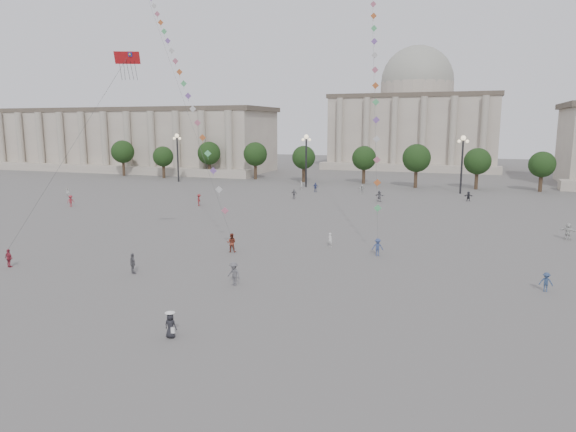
% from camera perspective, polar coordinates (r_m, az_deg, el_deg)
% --- Properties ---
extents(ground, '(360.00, 360.00, 0.00)m').
position_cam_1_polar(ground, '(36.15, -9.43, -10.35)').
color(ground, '#5B5956').
rests_on(ground, ground).
extents(hall_west, '(84.00, 26.22, 17.20)m').
position_cam_1_polar(hall_west, '(153.81, -17.08, 8.12)').
color(hall_west, '#A99B8E').
rests_on(hall_west, ground).
extents(hall_central, '(48.30, 34.30, 35.50)m').
position_cam_1_polar(hall_central, '(159.59, 13.93, 10.40)').
color(hall_central, '#A99B8E').
rests_on(hall_central, ground).
extents(tree_row, '(137.12, 5.12, 8.00)m').
position_cam_1_polar(tree_row, '(109.01, 10.91, 6.15)').
color(tree_row, '#36271B').
rests_on(tree_row, ground).
extents(lamp_post_far_west, '(2.00, 0.90, 10.65)m').
position_cam_1_polar(lamp_post_far_west, '(117.20, -12.19, 7.33)').
color(lamp_post_far_west, '#262628').
rests_on(lamp_post_far_west, ground).
extents(lamp_post_mid_west, '(2.00, 0.90, 10.65)m').
position_cam_1_polar(lamp_post_mid_west, '(104.55, 2.04, 7.24)').
color(lamp_post_mid_west, '#262628').
rests_on(lamp_post_mid_west, ground).
extents(lamp_post_mid_east, '(2.00, 0.90, 10.65)m').
position_cam_1_polar(lamp_post_mid_east, '(99.63, 18.82, 6.57)').
color(lamp_post_mid_east, '#262628').
rests_on(lamp_post_mid_east, ground).
extents(person_crowd_0, '(1.15, 0.88, 1.81)m').
position_cam_1_polar(person_crowd_0, '(97.43, 3.06, 3.22)').
color(person_crowd_0, navy).
rests_on(person_crowd_0, ground).
extents(person_crowd_1, '(0.92, 0.93, 1.51)m').
position_cam_1_polar(person_crowd_1, '(98.99, -23.25, 2.43)').
color(person_crowd_1, silver).
rests_on(person_crowd_1, ground).
extents(person_crowd_2, '(1.06, 1.33, 1.80)m').
position_cam_1_polar(person_crowd_2, '(86.47, -22.99, 1.55)').
color(person_crowd_2, maroon).
rests_on(person_crowd_2, ground).
extents(person_crowd_4, '(1.47, 1.22, 1.58)m').
position_cam_1_polar(person_crowd_4, '(96.51, 8.20, 2.99)').
color(person_crowd_4, silver).
rests_on(person_crowd_4, ground).
extents(person_crowd_6, '(1.38, 1.05, 1.88)m').
position_cam_1_polar(person_crowd_6, '(41.01, -6.04, -6.39)').
color(person_crowd_6, '#58585C').
rests_on(person_crowd_6, ground).
extents(person_crowd_7, '(1.84, 1.17, 1.89)m').
position_cam_1_polar(person_crowd_7, '(64.65, 28.68, -1.49)').
color(person_crowd_7, silver).
rests_on(person_crowd_7, ground).
extents(person_crowd_9, '(1.57, 0.71, 1.63)m').
position_cam_1_polar(person_crowd_9, '(90.59, 19.41, 2.08)').
color(person_crowd_9, black).
rests_on(person_crowd_9, ground).
extents(person_crowd_10, '(0.54, 0.68, 1.65)m').
position_cam_1_polar(person_crowd_10, '(101.06, 1.53, 3.43)').
color(person_crowd_10, beige).
rests_on(person_crowd_10, ground).
extents(person_crowd_12, '(1.78, 1.05, 1.83)m').
position_cam_1_polar(person_crowd_12, '(86.41, 10.12, 2.20)').
color(person_crowd_12, slate).
rests_on(person_crowd_12, ground).
extents(person_crowd_13, '(0.66, 0.59, 1.51)m').
position_cam_1_polar(person_crowd_13, '(53.58, 4.70, -2.65)').
color(person_crowd_13, silver).
rests_on(person_crowd_13, ground).
extents(person_crowd_14, '(1.02, 0.64, 1.51)m').
position_cam_1_polar(person_crowd_14, '(43.94, 26.75, -6.57)').
color(person_crowd_14, navy).
rests_on(person_crowd_14, ground).
extents(person_crowd_16, '(1.07, 0.59, 1.72)m').
position_cam_1_polar(person_crowd_16, '(87.88, 0.67, 2.45)').
color(person_crowd_16, slate).
rests_on(person_crowd_16, ground).
extents(person_crowd_17, '(1.05, 1.36, 1.86)m').
position_cam_1_polar(person_crowd_17, '(81.69, -9.85, 1.77)').
color(person_crowd_17, maroon).
rests_on(person_crowd_17, ground).
extents(tourist_0, '(1.03, 0.56, 1.67)m').
position_cam_1_polar(tourist_0, '(52.15, -28.60, -4.14)').
color(tourist_0, '#9A2A3A').
rests_on(tourist_0, ground).
extents(tourist_3, '(1.11, 0.96, 1.79)m').
position_cam_1_polar(tourist_3, '(45.82, -16.86, -5.07)').
color(tourist_3, '#5C5B60').
rests_on(tourist_3, ground).
extents(kite_flyer_0, '(1.09, 0.94, 1.92)m').
position_cam_1_polar(kite_flyer_0, '(51.50, -6.30, -2.97)').
color(kite_flyer_0, maroon).
rests_on(kite_flyer_0, ground).
extents(kite_flyer_1, '(1.23, 0.89, 1.72)m').
position_cam_1_polar(kite_flyer_1, '(50.54, 9.93, -3.43)').
color(kite_flyer_1, navy).
rests_on(kite_flyer_1, ground).
extents(hat_person, '(0.77, 0.60, 1.69)m').
position_cam_1_polar(hat_person, '(31.97, -12.93, -11.67)').
color(hat_person, black).
rests_on(hat_person, ground).
extents(dragon_kite, '(5.74, 3.70, 20.07)m').
position_cam_1_polar(dragon_kite, '(49.23, -17.53, 15.43)').
color(dragon_kite, '#B11217').
rests_on(dragon_kite, ground).
extents(kite_train_west, '(30.08, 27.71, 56.48)m').
position_cam_1_polar(kite_train_west, '(71.61, -13.19, 17.91)').
color(kite_train_west, '#3F3F3F').
rests_on(kite_train_west, ground).
extents(kite_train_mid, '(9.97, 37.74, 61.79)m').
position_cam_1_polar(kite_train_mid, '(71.53, 9.42, 22.10)').
color(kite_train_mid, '#3F3F3F').
rests_on(kite_train_mid, ground).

